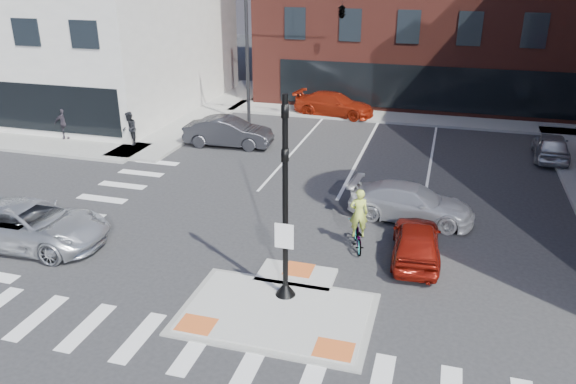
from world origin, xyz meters
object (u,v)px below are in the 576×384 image
(bg_car_red, at_px, (334,104))
(bg_car_silver, at_px, (551,146))
(silver_suv, at_px, (29,225))
(cyclist, at_px, (358,228))
(pedestrian_b, at_px, (64,124))
(bg_car_dark, at_px, (228,132))
(red_sedan, at_px, (416,241))
(white_pickup, at_px, (411,203))
(pedestrian_a, at_px, (130,128))

(bg_car_red, bearing_deg, bg_car_silver, -106.89)
(silver_suv, height_order, bg_car_silver, silver_suv)
(cyclist, height_order, pedestrian_b, cyclist)
(bg_car_dark, distance_m, cyclist, 12.87)
(bg_car_dark, height_order, bg_car_silver, bg_car_dark)
(bg_car_red, relative_size, pedestrian_b, 3.02)
(silver_suv, distance_m, red_sedan, 13.28)
(bg_car_silver, bearing_deg, bg_car_red, -21.45)
(pedestrian_b, bearing_deg, silver_suv, -86.43)
(red_sedan, xyz_separation_m, bg_car_silver, (5.69, 12.31, 0.02))
(white_pickup, xyz_separation_m, bg_car_red, (-6.04, 14.50, 0.05))
(pedestrian_a, bearing_deg, white_pickup, 25.94)
(bg_car_dark, bearing_deg, white_pickup, -127.22)
(bg_car_dark, distance_m, bg_car_red, 8.83)
(bg_car_silver, distance_m, pedestrian_a, 21.60)
(red_sedan, distance_m, bg_car_dark, 14.45)
(bg_car_silver, distance_m, bg_car_red, 13.29)
(bg_car_silver, bearing_deg, pedestrian_b, 11.56)
(bg_car_dark, xyz_separation_m, bg_car_red, (4.12, 7.81, -0.03))
(white_pickup, distance_m, bg_car_red, 15.71)
(cyclist, bearing_deg, bg_car_dark, -63.98)
(red_sedan, bearing_deg, silver_suv, 7.69)
(pedestrian_a, xyz_separation_m, pedestrian_b, (-4.07, 0.00, -0.05))
(bg_car_red, xyz_separation_m, pedestrian_a, (-9.02, -9.50, 0.30))
(red_sedan, relative_size, bg_car_dark, 0.82)
(red_sedan, distance_m, white_pickup, 3.16)
(silver_suv, height_order, red_sedan, silver_suv)
(bg_car_silver, distance_m, pedestrian_b, 25.60)
(bg_car_red, distance_m, pedestrian_a, 13.10)
(cyclist, distance_m, pedestrian_b, 19.26)
(bg_car_dark, bearing_deg, cyclist, -141.92)
(bg_car_red, distance_m, pedestrian_b, 16.17)
(bg_car_red, bearing_deg, cyclist, -158.80)
(white_pickup, relative_size, bg_car_silver, 1.20)
(red_sedan, bearing_deg, bg_car_red, -73.87)
(silver_suv, xyz_separation_m, white_pickup, (12.56, 5.83, -0.08))
(silver_suv, distance_m, white_pickup, 13.85)
(pedestrian_a, bearing_deg, bg_car_silver, 55.45)
(white_pickup, xyz_separation_m, cyclist, (-1.56, -2.88, 0.05))
(silver_suv, bearing_deg, pedestrian_a, 10.58)
(bg_car_dark, distance_m, pedestrian_a, 5.19)
(silver_suv, height_order, bg_car_dark, silver_suv)
(bg_car_dark, relative_size, cyclist, 2.14)
(red_sedan, height_order, white_pickup, white_pickup)
(red_sedan, distance_m, pedestrian_a, 17.51)
(bg_car_dark, bearing_deg, silver_suv, 165.27)
(white_pickup, relative_size, bg_car_dark, 1.01)
(red_sedan, relative_size, cyclist, 1.77)
(bg_car_red, xyz_separation_m, cyclist, (4.48, -17.38, -0.01))
(white_pickup, bearing_deg, silver_suv, 120.51)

